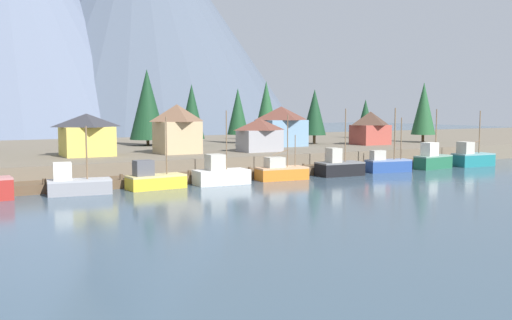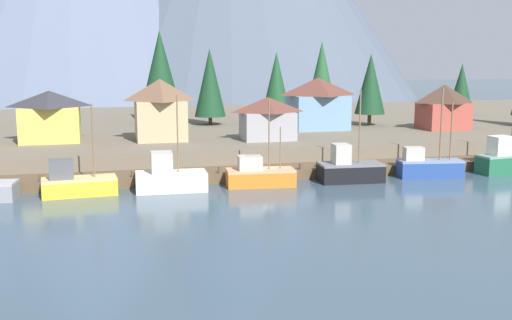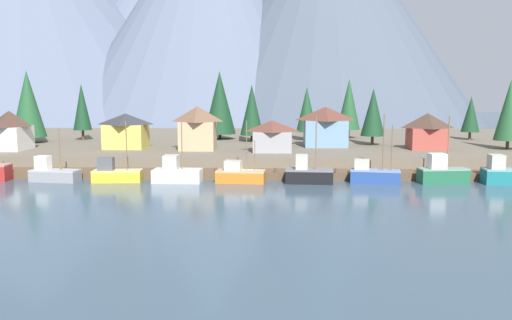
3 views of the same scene
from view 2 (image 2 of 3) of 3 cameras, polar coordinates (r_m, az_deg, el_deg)
The scene contains 20 objects.
ground_plane at distance 78.69m, azimuth -3.11°, elevation 0.49°, with size 400.00×400.00×1.00m, color #384C5B.
dock at distance 61.18m, azimuth 0.04°, elevation -1.19°, with size 80.00×4.00×1.60m.
shoreline_bank at distance 90.15m, azimuth -4.56°, elevation 2.77°, with size 400.00×56.00×2.50m, color #665B4C.
fishing_boat_yellow at distance 55.79m, azimuth -16.13°, elevation -2.07°, with size 6.43×3.07×7.88m.
fishing_boat_white at distance 55.92m, azimuth -7.93°, elevation -1.61°, with size 6.37×3.21×8.53m.
fishing_boat_orange at distance 57.36m, azimuth 0.27°, elevation -1.38°, with size 6.48×3.22×8.00m.
fishing_boat_black at distance 60.01m, azimuth 8.54°, elevation -0.86°, with size 6.20×3.36×8.74m.
fishing_boat_blue at distance 63.81m, azimuth 15.52°, elevation -0.56°, with size 6.53×3.18×8.84m.
fishing_boat_green at distance 68.46m, azimuth 21.87°, elevation 0.02°, with size 6.49×2.99×8.66m.
house_tan at distance 70.52m, azimuth -8.76°, elevation 4.65°, with size 5.75×5.54×6.84m.
house_blue at distance 80.55m, azimuth 5.67°, elevation 5.23°, with size 7.32×6.24×6.59m.
house_red at distance 83.72m, azimuth 16.83°, elevation 4.74°, with size 6.00×4.80×5.73m.
house_yellow at distance 72.50m, azimuth -18.37°, elevation 3.90°, with size 6.63×6.15×5.60m.
house_grey at distance 70.02m, azimuth 1.08°, elevation 3.87°, with size 6.08×4.24×4.81m.
conifer_near_right at distance 96.75m, azimuth 6.03°, elevation 7.88°, with size 4.40×4.40×11.52m.
conifer_mid_left at distance 85.06m, azimuth -4.25°, elevation 7.09°, with size 4.24×4.24×10.34m.
conifer_back_left at distance 88.47m, azimuth -8.77°, elevation 7.87°, with size 6.04×6.04×12.84m.
conifer_centre at distance 104.30m, azimuth 18.33°, elevation 6.57°, with size 3.38×3.38×8.14m.
conifer_far_left at distance 90.10m, azimuth 1.88°, elevation 7.23°, with size 3.86×3.86×9.89m.
conifer_far_right at distance 85.57m, azimuth 10.45°, elevation 6.88°, with size 4.09×4.09×9.65m.
Camera 2 is at (-14.45, -56.33, 12.01)m, focal length 43.62 mm.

